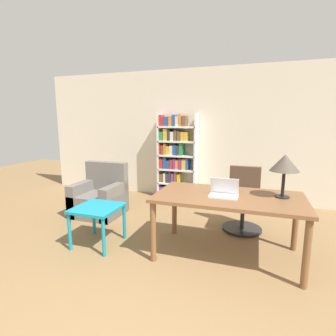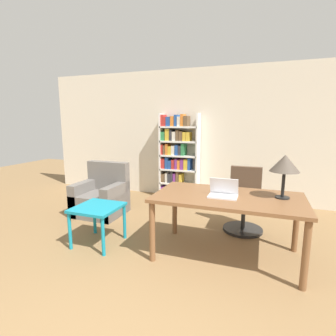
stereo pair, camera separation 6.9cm
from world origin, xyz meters
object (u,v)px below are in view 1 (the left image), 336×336
Objects in this scene: desk at (228,203)px; table_lamp at (285,164)px; side_table_blue at (98,212)px; armchair at (100,198)px; office_chair at (243,203)px; laptop at (224,192)px; bookshelf at (175,158)px.

desk is 3.45× the size of table_lamp.
armchair is (-0.64, 1.02, -0.15)m from side_table_blue.
side_table_blue is at bearing -147.07° from office_chair.
table_lamp is (0.60, 0.12, 0.48)m from desk.
laptop is 0.75m from table_lamp.
armchair is (-2.89, 0.64, -0.87)m from table_lamp.
table_lamp is 0.28× the size of bookshelf.
armchair is at bearing 161.63° from desk.
table_lamp is 2.40m from side_table_blue.
table_lamp is 2.85m from bookshelf.
armchair is (-2.44, -0.15, -0.12)m from office_chair.
desk is 2.57m from bookshelf.
table_lamp reaches higher than side_table_blue.
side_table_blue is (-1.66, -0.25, -0.23)m from desk.
table_lamp is 1.18m from office_chair.
desk reaches higher than side_table_blue.
office_chair is (0.14, 0.91, -0.26)m from desk.
side_table_blue is 0.66× the size of armchair.
desk is at bearing -98.62° from office_chair.
laptop is (-0.05, -0.05, 0.14)m from desk.
office_chair is 2.14m from side_table_blue.
side_table_blue is (-2.26, -0.38, -0.71)m from table_lamp.
table_lamp reaches higher than laptop.
office_chair is at bearing 3.49° from armchair.
office_chair is (0.19, 0.96, -0.40)m from laptop.
bookshelf is (-1.35, 2.18, 0.19)m from desk.
bookshelf reaches higher than armchair.
bookshelf is at bearing 121.91° from desk.
office_chair reaches higher than side_table_blue.
side_table_blue is at bearing -58.00° from armchair.
table_lamp is 0.53× the size of office_chair.
office_chair is at bearing 32.93° from side_table_blue.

